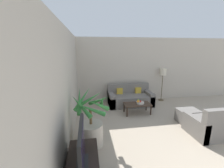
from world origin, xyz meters
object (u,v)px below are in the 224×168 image
Objects in this scene: television at (82,145)px; ottoman at (188,116)px; sofa_loveseat at (130,98)px; apple_red at (140,101)px; apple_green at (138,100)px; coffee_table at (137,105)px; fruit_bowl at (140,103)px; floor_lamp at (163,74)px; orange_fruit at (138,101)px; armchair at (209,126)px; potted_palm at (91,127)px.

ottoman is at bearing 30.56° from television.
television reaches higher than sofa_loveseat.
apple_green is at bearing 111.00° from apple_red.
apple_green is at bearing 53.92° from coffee_table.
floor_lamp is at bearing 39.73° from fruit_bowl.
floor_lamp reaches higher than orange_fruit.
armchair is at bearing 18.92° from television.
apple_green is at bearing 142.89° from ottoman.
ottoman is at bearing -35.21° from fruit_bowl.
television is 1.06× the size of armchair.
apple_red reaches higher than coffee_table.
orange_fruit is at bearing -141.55° from floor_lamp.
armchair is at bearing -49.90° from orange_fruit.
armchair reaches higher than fruit_bowl.
sofa_loveseat is 0.81m from apple_green.
fruit_bowl is 0.06m from apple_red.
apple_red is (1.91, 2.73, -0.39)m from television.
apple_red is at bearing -3.75° from coffee_table.
coffee_table is at bearing 137.39° from orange_fruit.
fruit_bowl reaches higher than ottoman.
sofa_loveseat is 1.88× the size of coffee_table.
floor_lamp reaches higher than television.
sofa_loveseat reaches higher than fruit_bowl.
ottoman is (1.25, -0.88, -0.18)m from fruit_bowl.
orange_fruit is (0.01, -0.01, 0.15)m from coffee_table.
fruit_bowl is (-1.41, -1.17, -0.78)m from floor_lamp.
apple_green is 2.19m from armchair.
floor_lamp is at bearing 49.75° from television.
floor_lamp is 2.27m from ottoman.
apple_red is at bearing 4.02° from orange_fruit.
sofa_loveseat is at bearing 56.13° from potted_palm.
ottoman is (3.00, 0.68, -0.26)m from potted_palm.
apple_green is (-1.44, -1.08, -0.72)m from floor_lamp.
armchair reaches higher than coffee_table.
orange_fruit is (1.66, 1.54, -0.00)m from potted_palm.
potted_palm is at bearing -167.31° from ottoman.
ottoman is at bearing -33.00° from coffee_table.
orange_fruit is at bearing -116.56° from apple_green.
orange_fruit is 2.14m from armchair.
television is 3.37m from fruit_bowl.
sofa_loveseat is at bearing 95.84° from apple_green.
floor_lamp is 2.04m from orange_fruit.
apple_red is 0.10× the size of ottoman.
orange_fruit is at bearing -168.71° from fruit_bowl.
potted_palm reaches higher than coffee_table.
orange_fruit reaches higher than apple_green.
sofa_loveseat is 2.78× the size of ottoman.
television is 3.36m from apple_red.
floor_lamp is at bearing 36.85° from apple_green.
apple_red is at bearing -82.36° from sofa_loveseat.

